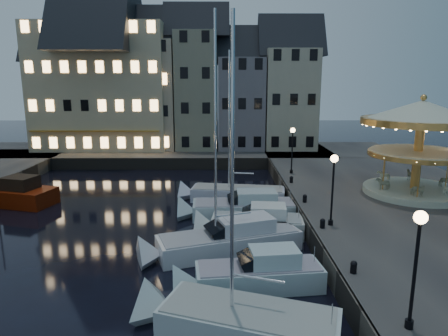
{
  "coord_description": "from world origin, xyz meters",
  "views": [
    {
      "loc": [
        0.86,
        -21.07,
        9.48
      ],
      "look_at": [
        1.0,
        8.0,
        3.2
      ],
      "focal_mm": 32.0,
      "sensor_mm": 36.0,
      "label": 1
    }
  ],
  "objects_px": {
    "motorboat_d": "(250,225)",
    "carousel": "(421,129)",
    "motorboat_a": "(234,321)",
    "motorboat_c": "(223,241)",
    "bollard_b": "(323,223)",
    "bollard_d": "(291,179)",
    "bollard_a": "(354,266)",
    "bollard_c": "(305,198)",
    "motorboat_f": "(231,194)",
    "streetlamp_c": "(292,144)",
    "streetlamp_b": "(333,180)",
    "streetlamp_a": "(417,253)",
    "motorboat_e": "(239,209)",
    "red_fishing_boat": "(8,195)",
    "motorboat_b": "(250,276)"
  },
  "relations": [
    {
      "from": "motorboat_d",
      "to": "carousel",
      "type": "relative_size",
      "value": 0.82
    },
    {
      "from": "bollard_c",
      "to": "motorboat_c",
      "type": "height_order",
      "value": "motorboat_c"
    },
    {
      "from": "bollard_c",
      "to": "bollard_b",
      "type": "bearing_deg",
      "value": -90.0
    },
    {
      "from": "motorboat_a",
      "to": "motorboat_b",
      "type": "bearing_deg",
      "value": 75.98
    },
    {
      "from": "bollard_a",
      "to": "motorboat_b",
      "type": "distance_m",
      "value": 4.66
    },
    {
      "from": "motorboat_d",
      "to": "red_fishing_boat",
      "type": "height_order",
      "value": "red_fishing_boat"
    },
    {
      "from": "bollard_d",
      "to": "carousel",
      "type": "xyz_separation_m",
      "value": [
        8.6,
        -3.42,
        4.52
      ]
    },
    {
      "from": "motorboat_a",
      "to": "motorboat_f",
      "type": "distance_m",
      "value": 17.59
    },
    {
      "from": "red_fishing_boat",
      "to": "bollard_b",
      "type": "bearing_deg",
      "value": -21.65
    },
    {
      "from": "motorboat_a",
      "to": "motorboat_c",
      "type": "relative_size",
      "value": 1.07
    },
    {
      "from": "motorboat_f",
      "to": "streetlamp_b",
      "type": "bearing_deg",
      "value": -58.49
    },
    {
      "from": "bollard_a",
      "to": "red_fishing_boat",
      "type": "height_order",
      "value": "red_fishing_boat"
    },
    {
      "from": "streetlamp_c",
      "to": "motorboat_e",
      "type": "xyz_separation_m",
      "value": [
        -5.17,
        -8.41,
        -3.37
      ]
    },
    {
      "from": "motorboat_b",
      "to": "motorboat_d",
      "type": "distance_m",
      "value": 6.87
    },
    {
      "from": "motorboat_b",
      "to": "motorboat_e",
      "type": "relative_size",
      "value": 0.84
    },
    {
      "from": "streetlamp_b",
      "to": "motorboat_b",
      "type": "relative_size",
      "value": 0.6
    },
    {
      "from": "motorboat_e",
      "to": "carousel",
      "type": "bearing_deg",
      "value": 6.46
    },
    {
      "from": "bollard_a",
      "to": "motorboat_b",
      "type": "xyz_separation_m",
      "value": [
        -4.44,
        1.01,
        -0.96
      ]
    },
    {
      "from": "streetlamp_c",
      "to": "bollard_a",
      "type": "relative_size",
      "value": 7.32
    },
    {
      "from": "motorboat_c",
      "to": "motorboat_f",
      "type": "relative_size",
      "value": 1.08
    },
    {
      "from": "motorboat_a",
      "to": "motorboat_c",
      "type": "height_order",
      "value": "motorboat_a"
    },
    {
      "from": "streetlamp_a",
      "to": "bollard_a",
      "type": "relative_size",
      "value": 7.32
    },
    {
      "from": "bollard_c",
      "to": "motorboat_a",
      "type": "bearing_deg",
      "value": -112.32
    },
    {
      "from": "streetlamp_a",
      "to": "bollard_d",
      "type": "height_order",
      "value": "streetlamp_a"
    },
    {
      "from": "bollard_d",
      "to": "bollard_b",
      "type": "bearing_deg",
      "value": -90.0
    },
    {
      "from": "streetlamp_a",
      "to": "motorboat_e",
      "type": "bearing_deg",
      "value": 108.92
    },
    {
      "from": "streetlamp_b",
      "to": "motorboat_e",
      "type": "bearing_deg",
      "value": 135.47
    },
    {
      "from": "motorboat_a",
      "to": "motorboat_f",
      "type": "relative_size",
      "value": 1.15
    },
    {
      "from": "bollard_c",
      "to": "motorboat_b",
      "type": "xyz_separation_m",
      "value": [
        -4.44,
        -9.49,
        -0.96
      ]
    },
    {
      "from": "bollard_c",
      "to": "motorboat_b",
      "type": "height_order",
      "value": "motorboat_b"
    },
    {
      "from": "bollard_b",
      "to": "bollard_d",
      "type": "distance_m",
      "value": 10.5
    },
    {
      "from": "carousel",
      "to": "streetlamp_b",
      "type": "bearing_deg",
      "value": -140.57
    },
    {
      "from": "bollard_b",
      "to": "carousel",
      "type": "distance_m",
      "value": 12.02
    },
    {
      "from": "streetlamp_a",
      "to": "streetlamp_b",
      "type": "height_order",
      "value": "same"
    },
    {
      "from": "bollard_b",
      "to": "motorboat_c",
      "type": "distance_m",
      "value": 5.8
    },
    {
      "from": "bollard_c",
      "to": "motorboat_c",
      "type": "xyz_separation_m",
      "value": [
        -5.7,
        -5.44,
        -0.92
      ]
    },
    {
      "from": "motorboat_f",
      "to": "motorboat_c",
      "type": "bearing_deg",
      "value": -93.83
    },
    {
      "from": "motorboat_b",
      "to": "motorboat_f",
      "type": "relative_size",
      "value": 0.62
    },
    {
      "from": "bollard_b",
      "to": "bollard_a",
      "type": "bearing_deg",
      "value": -90.0
    },
    {
      "from": "streetlamp_b",
      "to": "red_fishing_boat",
      "type": "relative_size",
      "value": 0.5
    },
    {
      "from": "motorboat_d",
      "to": "bollard_c",
      "type": "bearing_deg",
      "value": 33.64
    },
    {
      "from": "bollard_c",
      "to": "motorboat_c",
      "type": "distance_m",
      "value": 7.93
    },
    {
      "from": "motorboat_f",
      "to": "carousel",
      "type": "distance_m",
      "value": 14.96
    },
    {
      "from": "bollard_a",
      "to": "bollard_c",
      "type": "distance_m",
      "value": 10.5
    },
    {
      "from": "streetlamp_c",
      "to": "bollard_b",
      "type": "distance_m",
      "value": 14.22
    },
    {
      "from": "motorboat_b",
      "to": "motorboat_e",
      "type": "distance_m",
      "value": 10.08
    },
    {
      "from": "bollard_a",
      "to": "bollard_c",
      "type": "bearing_deg",
      "value": 90.0
    },
    {
      "from": "motorboat_f",
      "to": "red_fishing_boat",
      "type": "height_order",
      "value": "motorboat_f"
    },
    {
      "from": "streetlamp_b",
      "to": "bollard_a",
      "type": "relative_size",
      "value": 7.32
    },
    {
      "from": "motorboat_c",
      "to": "motorboat_e",
      "type": "height_order",
      "value": "motorboat_c"
    }
  ]
}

